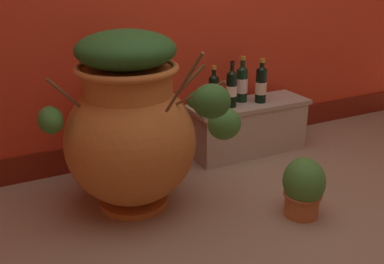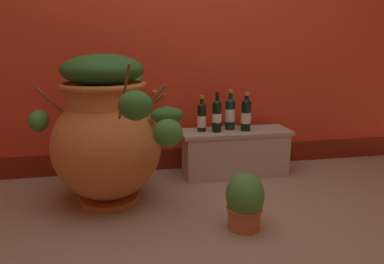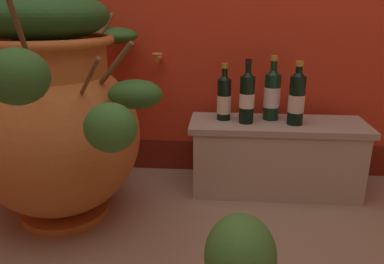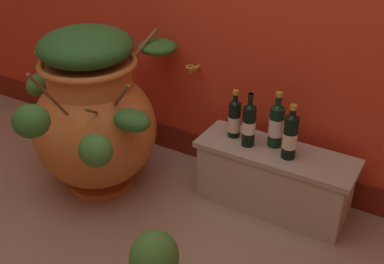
{
  "view_description": "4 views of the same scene",
  "coord_description": "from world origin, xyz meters",
  "px_view_note": "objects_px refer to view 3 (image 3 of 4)",
  "views": [
    {
      "loc": [
        -1.19,
        -1.58,
        1.29
      ],
      "look_at": [
        -0.04,
        0.7,
        0.3
      ],
      "focal_mm": 41.55,
      "sensor_mm": 36.0,
      "label": 1
    },
    {
      "loc": [
        -0.37,
        -1.75,
        1.02
      ],
      "look_at": [
        0.11,
        0.74,
        0.4
      ],
      "focal_mm": 33.13,
      "sensor_mm": 36.0,
      "label": 2
    },
    {
      "loc": [
        0.21,
        -0.95,
        0.91
      ],
      "look_at": [
        0.06,
        0.81,
        0.32
      ],
      "focal_mm": 35.53,
      "sensor_mm": 36.0,
      "label": 3
    },
    {
      "loc": [
        1.19,
        -1.19,
        1.7
      ],
      "look_at": [
        0.06,
        0.69,
        0.45
      ],
      "focal_mm": 43.79,
      "sensor_mm": 36.0,
      "label": 4
    }
  ],
  "objects_px": {
    "wine_bottle_left": "(297,97)",
    "wine_bottle_right": "(247,96)",
    "wine_bottle_middle": "(272,93)",
    "terracotta_urn": "(56,115)",
    "wine_bottle_back": "(224,97)"
  },
  "relations": [
    {
      "from": "terracotta_urn",
      "to": "wine_bottle_back",
      "type": "distance_m",
      "value": 0.79
    },
    {
      "from": "wine_bottle_middle",
      "to": "wine_bottle_back",
      "type": "xyz_separation_m",
      "value": [
        -0.24,
        -0.02,
        -0.02
      ]
    },
    {
      "from": "wine_bottle_left",
      "to": "wine_bottle_back",
      "type": "distance_m",
      "value": 0.35
    },
    {
      "from": "wine_bottle_left",
      "to": "wine_bottle_middle",
      "type": "height_order",
      "value": "wine_bottle_middle"
    },
    {
      "from": "terracotta_urn",
      "to": "wine_bottle_back",
      "type": "xyz_separation_m",
      "value": [
        0.7,
        0.36,
        0.01
      ]
    },
    {
      "from": "wine_bottle_left",
      "to": "wine_bottle_back",
      "type": "relative_size",
      "value": 1.08
    },
    {
      "from": "wine_bottle_left",
      "to": "wine_bottle_middle",
      "type": "distance_m",
      "value": 0.13
    },
    {
      "from": "terracotta_urn",
      "to": "wine_bottle_right",
      "type": "xyz_separation_m",
      "value": [
        0.81,
        0.31,
        0.03
      ]
    },
    {
      "from": "terracotta_urn",
      "to": "wine_bottle_middle",
      "type": "relative_size",
      "value": 3.75
    },
    {
      "from": "wine_bottle_middle",
      "to": "wine_bottle_left",
      "type": "bearing_deg",
      "value": -35.46
    },
    {
      "from": "terracotta_urn",
      "to": "wine_bottle_left",
      "type": "bearing_deg",
      "value": 16.43
    },
    {
      "from": "terracotta_urn",
      "to": "wine_bottle_left",
      "type": "xyz_separation_m",
      "value": [
        1.05,
        0.31,
        0.03
      ]
    },
    {
      "from": "wine_bottle_left",
      "to": "wine_bottle_right",
      "type": "height_order",
      "value": "wine_bottle_right"
    },
    {
      "from": "wine_bottle_middle",
      "to": "wine_bottle_back",
      "type": "height_order",
      "value": "wine_bottle_middle"
    },
    {
      "from": "terracotta_urn",
      "to": "wine_bottle_left",
      "type": "relative_size",
      "value": 3.91
    }
  ]
}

